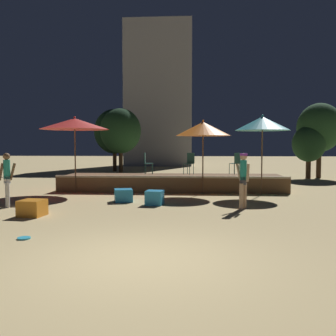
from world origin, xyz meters
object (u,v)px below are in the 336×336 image
(patio_umbrella_2, at_px, (203,129))
(person_0, at_px, (243,178))
(patio_umbrella_0, at_px, (262,124))
(background_tree_2, at_px, (320,128))
(cube_seat_2, at_px, (155,198))
(frisbee_disc, at_px, (24,238))
(bistro_chair_2, at_px, (190,161))
(cube_seat_1, at_px, (32,208))
(background_tree_1, at_px, (114,132))
(background_tree_3, at_px, (121,131))
(bistro_chair_1, at_px, (147,161))
(background_tree_0, at_px, (309,144))
(bistro_chair_0, at_px, (236,161))
(cube_seat_0, at_px, (123,195))
(patio_umbrella_1, at_px, (75,124))
(person_1, at_px, (7,178))

(patio_umbrella_2, relative_size, person_0, 1.73)
(patio_umbrella_0, xyz_separation_m, background_tree_2, (4.75, 7.95, 0.19))
(cube_seat_2, relative_size, frisbee_disc, 2.28)
(person_0, distance_m, bistro_chair_2, 4.79)
(cube_seat_1, height_order, person_0, person_0)
(patio_umbrella_0, xyz_separation_m, bistro_chair_2, (-2.77, 1.28, -1.50))
(background_tree_1, bearing_deg, patio_umbrella_2, -63.91)
(bistro_chair_2, height_order, background_tree_3, background_tree_3)
(patio_umbrella_0, xyz_separation_m, cube_seat_1, (-6.98, -4.75, -2.52))
(bistro_chair_1, distance_m, frisbee_disc, 8.66)
(frisbee_disc, bearing_deg, cube_seat_2, 64.05)
(cube_seat_1, height_order, background_tree_0, background_tree_0)
(frisbee_disc, bearing_deg, background_tree_2, 54.39)
(bistro_chair_1, bearing_deg, cube_seat_2, -171.44)
(patio_umbrella_2, relative_size, background_tree_0, 0.96)
(cube_seat_1, xyz_separation_m, bistro_chair_0, (6.16, 6.14, 1.02))
(bistro_chair_0, height_order, frisbee_disc, bistro_chair_0)
(background_tree_3, bearing_deg, person_0, -65.76)
(cube_seat_0, xyz_separation_m, background_tree_3, (-2.65, 13.25, 2.69))
(background_tree_2, bearing_deg, bistro_chair_2, -138.45)
(cube_seat_1, xyz_separation_m, cube_seat_2, (3.11, 2.13, 0.01))
(person_0, distance_m, background_tree_1, 17.64)
(background_tree_2, relative_size, background_tree_3, 0.98)
(cube_seat_0, relative_size, background_tree_1, 0.16)
(patio_umbrella_0, xyz_separation_m, patio_umbrella_1, (-7.37, 0.24, 0.03))
(bistro_chair_0, xyz_separation_m, background_tree_3, (-6.82, 9.86, 1.67))
(bistro_chair_0, distance_m, frisbee_disc, 10.14)
(person_1, relative_size, background_tree_3, 0.38)
(cube_seat_2, height_order, person_0, person_0)
(patio_umbrella_0, distance_m, background_tree_2, 9.26)
(cube_seat_1, bearing_deg, person_1, 135.57)
(patio_umbrella_1, height_order, bistro_chair_0, patio_umbrella_1)
(cube_seat_1, relative_size, background_tree_1, 0.15)
(cube_seat_1, relative_size, cube_seat_2, 1.14)
(patio_umbrella_2, distance_m, person_1, 7.28)
(person_1, bearing_deg, person_0, 63.80)
(person_0, relative_size, bistro_chair_0, 1.87)
(person_1, bearing_deg, background_tree_2, 103.20)
(cube_seat_2, bearing_deg, cube_seat_0, 151.50)
(patio_umbrella_0, xyz_separation_m, patio_umbrella_2, (-2.25, 0.21, -0.19))
(patio_umbrella_2, xyz_separation_m, person_1, (-6.11, -3.61, -1.65))
(patio_umbrella_2, xyz_separation_m, bistro_chair_2, (-0.52, 1.07, -1.31))
(cube_seat_2, bearing_deg, person_1, -170.10)
(cube_seat_1, bearing_deg, bistro_chair_0, 44.93)
(bistro_chair_2, distance_m, background_tree_0, 9.17)
(patio_umbrella_1, relative_size, bistro_chair_1, 3.42)
(cube_seat_2, distance_m, background_tree_1, 16.24)
(background_tree_3, bearing_deg, bistro_chair_2, -63.95)
(bistro_chair_0, relative_size, frisbee_disc, 3.41)
(frisbee_disc, bearing_deg, patio_umbrella_1, 99.77)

